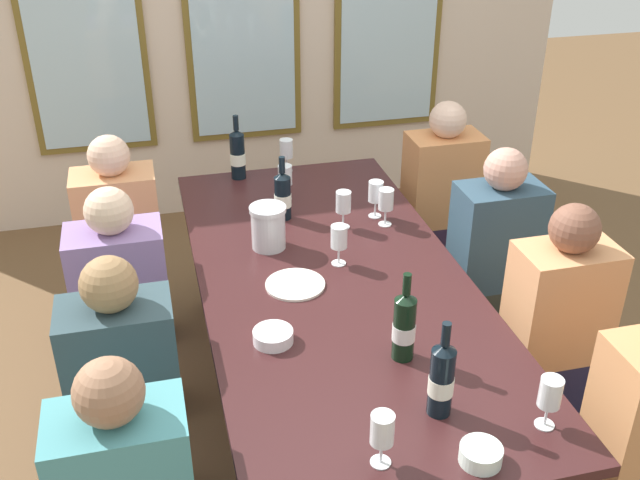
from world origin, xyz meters
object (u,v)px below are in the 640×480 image
object	(u,v)px
wine_bottle_3	(441,379)
seated_person_0	(123,250)
tasting_bowl_0	(481,454)
wine_glass_0	(339,239)
wine_glass_2	(285,176)
seated_person_1	(440,206)
wine_glass_5	(286,149)
white_plate_0	(295,284)
wine_glass_4	(550,395)
wine_glass_1	(382,430)
wine_bottle_0	(283,195)
wine_glass_3	(386,200)
wine_glass_7	(376,192)
seated_person_2	(128,401)
dining_table	(334,294)
metal_pitcher	(268,227)
seated_person_3	(554,337)
wine_bottle_1	(238,154)
wine_glass_6	(343,204)
seated_person_7	(493,266)
tasting_bowl_1	(273,336)
wine_bottle_2	(404,326)
seated_person_6	(125,316)

from	to	relation	value
wine_bottle_3	seated_person_0	bearing A→B (deg)	119.86
wine_bottle_3	tasting_bowl_0	world-z (taller)	wine_bottle_3
tasting_bowl_0	seated_person_0	world-z (taller)	seated_person_0
wine_glass_0	wine_glass_2	distance (m)	0.65
seated_person_1	wine_glass_5	bearing A→B (deg)	167.13
white_plate_0	wine_glass_4	distance (m)	1.10
wine_glass_1	seated_person_0	xyz separation A→B (m)	(-0.71, 1.80, -0.34)
wine_bottle_3	wine_glass_2	bearing A→B (deg)	95.53
wine_bottle_0	wine_glass_4	world-z (taller)	wine_bottle_0
tasting_bowl_0	wine_glass_3	xyz separation A→B (m)	(0.19, 1.43, 0.10)
wine_glass_7	seated_person_0	xyz separation A→B (m)	(-1.15, 0.35, -0.34)
wine_glass_1	seated_person_2	bearing A→B (deg)	135.58
wine_glass_2	wine_glass_3	bearing A→B (deg)	-43.85
dining_table	wine_glass_3	size ratio (longest dim) A/B	13.14
metal_pitcher	seated_person_0	xyz separation A→B (m)	(-0.63, 0.51, -0.31)
seated_person_3	wine_bottle_1	bearing A→B (deg)	127.67
white_plate_0	wine_glass_5	world-z (taller)	wine_glass_5
seated_person_2	seated_person_3	xyz separation A→B (m)	(1.66, -0.02, 0.00)
wine_bottle_3	seated_person_1	bearing A→B (deg)	67.22
wine_glass_1	wine_glass_2	size ratio (longest dim) A/B	1.00
white_plate_0	seated_person_0	xyz separation A→B (m)	(-0.67, 0.84, -0.22)
wine_glass_6	seated_person_3	size ratio (longest dim) A/B	0.16
wine_glass_3	seated_person_7	world-z (taller)	seated_person_7
dining_table	wine_glass_6	distance (m)	0.48
seated_person_2	tasting_bowl_1	bearing A→B (deg)	-7.13
wine_bottle_1	wine_glass_2	size ratio (longest dim) A/B	1.91
white_plate_0	wine_glass_7	size ratio (longest dim) A/B	1.35
wine_bottle_2	seated_person_7	world-z (taller)	seated_person_7
wine_glass_0	metal_pitcher	bearing A→B (deg)	140.58
wine_glass_0	seated_person_6	size ratio (longest dim) A/B	0.16
wine_glass_1	tasting_bowl_1	bearing A→B (deg)	106.62
seated_person_6	wine_bottle_0	bearing A→B (deg)	22.50
tasting_bowl_0	wine_glass_6	xyz separation A→B (m)	(0.00, 1.45, 0.09)
white_plate_0	wine_glass_1	distance (m)	0.97
dining_table	wine_glass_5	size ratio (longest dim) A/B	13.14
wine_glass_4	seated_person_2	distance (m)	1.44
wine_glass_3	wine_bottle_3	bearing A→B (deg)	-100.75
wine_glass_7	wine_bottle_3	bearing A→B (deg)	-99.20
wine_bottle_3	seated_person_1	world-z (taller)	seated_person_1
wine_glass_1	wine_glass_2	xyz separation A→B (m)	(0.08, 1.73, 0.00)
wine_glass_4	seated_person_6	world-z (taller)	seated_person_6
metal_pitcher	wine_glass_2	bearing A→B (deg)	69.69
wine_bottle_2	wine_glass_5	bearing A→B (deg)	92.21
seated_person_0	seated_person_3	distance (m)	2.01
seated_person_0	seated_person_1	xyz separation A→B (m)	(1.66, 0.07, 0.00)
wine_bottle_1	seated_person_7	xyz separation A→B (m)	(1.05, -0.80, -0.34)
tasting_bowl_1	seated_person_1	bearing A→B (deg)	47.41
wine_glass_4	wine_glass_5	bearing A→B (deg)	100.18
tasting_bowl_1	wine_glass_6	bearing A→B (deg)	58.58
dining_table	wine_glass_1	world-z (taller)	wine_glass_1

